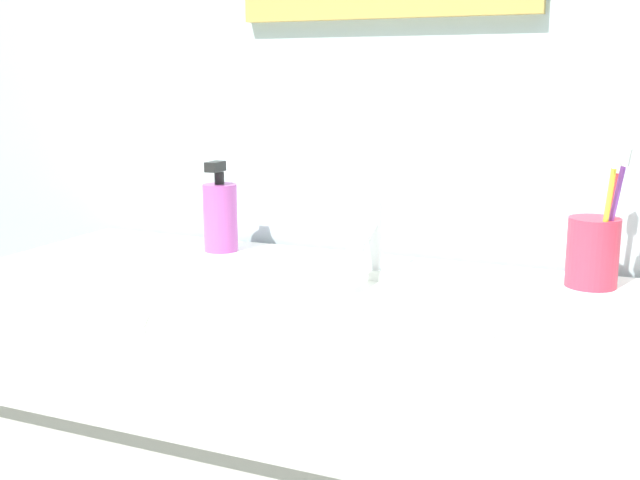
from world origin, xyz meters
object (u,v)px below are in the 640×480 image
object	(u,v)px
toothbrush_cup	(593,252)
toothbrush_yellow	(607,210)
faucet	(368,239)
toothbrush_purple	(614,209)
soap_dispenser	(220,215)
toothbrush_red	(612,210)

from	to	relation	value
toothbrush_cup	toothbrush_yellow	distance (m)	0.07
faucet	toothbrush_cup	size ratio (longest dim) A/B	1.76
faucet	toothbrush_yellow	world-z (taller)	toothbrush_yellow
toothbrush_purple	toothbrush_yellow	distance (m)	0.01
soap_dispenser	toothbrush_cup	bearing A→B (deg)	0.63
faucet	toothbrush_cup	world-z (taller)	faucet
toothbrush_cup	toothbrush_yellow	bearing A→B (deg)	-57.77
faucet	toothbrush_yellow	size ratio (longest dim) A/B	0.90
faucet	toothbrush_red	bearing A→B (deg)	18.12
toothbrush_purple	toothbrush_red	world-z (taller)	toothbrush_purple
toothbrush_cup	soap_dispenser	distance (m)	0.58
toothbrush_yellow	soap_dispenser	xyz separation A→B (m)	(-0.60, 0.02, -0.05)
toothbrush_red	toothbrush_cup	bearing A→B (deg)	-135.25
toothbrush_purple	toothbrush_yellow	size ratio (longest dim) A/B	1.00
toothbrush_purple	toothbrush_red	distance (m)	0.03
toothbrush_yellow	faucet	bearing A→B (deg)	-169.32
faucet	toothbrush_red	world-z (taller)	toothbrush_red
toothbrush_purple	toothbrush_red	size ratio (longest dim) A/B	1.08
toothbrush_red	soap_dispenser	size ratio (longest dim) A/B	1.17
faucet	toothbrush_cup	xyz separation A→B (m)	(0.30, 0.08, -0.01)
faucet	toothbrush_yellow	bearing A→B (deg)	10.68
toothbrush_cup	toothbrush_purple	xyz separation A→B (m)	(0.02, -0.01, 0.06)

